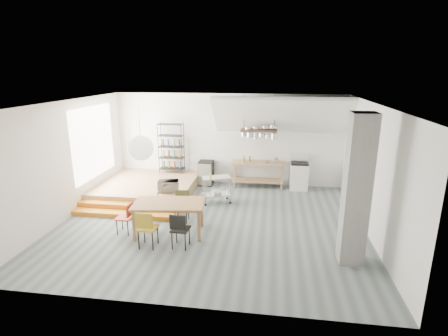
# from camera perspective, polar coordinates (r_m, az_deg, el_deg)

# --- Properties ---
(floor) EXTENTS (8.00, 8.00, 0.00)m
(floor) POSITION_cam_1_polar(r_m,az_deg,el_deg) (9.56, -2.09, -8.88)
(floor) COLOR #545F62
(floor) RESTS_ON ground
(wall_back) EXTENTS (8.00, 0.04, 3.20)m
(wall_back) POSITION_cam_1_polar(r_m,az_deg,el_deg) (12.38, 0.68, 4.67)
(wall_back) COLOR silver
(wall_back) RESTS_ON ground
(wall_left) EXTENTS (0.04, 7.00, 3.20)m
(wall_left) POSITION_cam_1_polar(r_m,az_deg,el_deg) (10.47, -24.28, 1.19)
(wall_left) COLOR silver
(wall_left) RESTS_ON ground
(wall_right) EXTENTS (0.04, 7.00, 3.20)m
(wall_right) POSITION_cam_1_polar(r_m,az_deg,el_deg) (9.20, 23.13, -0.55)
(wall_right) COLOR silver
(wall_right) RESTS_ON ground
(ceiling) EXTENTS (8.00, 7.00, 0.02)m
(ceiling) POSITION_cam_1_polar(r_m,az_deg,el_deg) (8.72, -2.30, 10.59)
(ceiling) COLOR white
(ceiling) RESTS_ON wall_back
(slope_ceiling) EXTENTS (4.40, 1.44, 1.32)m
(slope_ceiling) POSITION_cam_1_polar(r_m,az_deg,el_deg) (11.54, 9.30, 8.42)
(slope_ceiling) COLOR white
(slope_ceiling) RESTS_ON wall_back
(window_pane) EXTENTS (0.02, 2.50, 2.20)m
(window_pane) POSITION_cam_1_polar(r_m,az_deg,el_deg) (11.68, -20.47, 3.99)
(window_pane) COLOR white
(window_pane) RESTS_ON wall_left
(platform) EXTENTS (3.00, 3.00, 0.40)m
(platform) POSITION_cam_1_polar(r_m,az_deg,el_deg) (11.92, -12.32, -3.12)
(platform) COLOR #99714C
(platform) RESTS_ON ground
(step_lower) EXTENTS (3.00, 0.35, 0.13)m
(step_lower) POSITION_cam_1_polar(r_m,az_deg,el_deg) (10.29, -16.00, -7.27)
(step_lower) COLOR orange
(step_lower) RESTS_ON ground
(step_upper) EXTENTS (3.00, 0.35, 0.27)m
(step_upper) POSITION_cam_1_polar(r_m,az_deg,el_deg) (10.56, -15.27, -6.22)
(step_upper) COLOR orange
(step_upper) RESTS_ON ground
(concrete_column) EXTENTS (0.50, 0.50, 3.20)m
(concrete_column) POSITION_cam_1_polar(r_m,az_deg,el_deg) (7.64, 20.83, -3.50)
(concrete_column) COLOR gray
(concrete_column) RESTS_ON ground
(kitchen_counter) EXTENTS (1.80, 0.60, 0.91)m
(kitchen_counter) POSITION_cam_1_polar(r_m,az_deg,el_deg) (12.18, 5.59, -0.31)
(kitchen_counter) COLOR #99714C
(kitchen_counter) RESTS_ON ground
(stove) EXTENTS (0.60, 0.60, 1.18)m
(stove) POSITION_cam_1_polar(r_m,az_deg,el_deg) (12.25, 12.13, -1.21)
(stove) COLOR white
(stove) RESTS_ON ground
(pot_rack) EXTENTS (1.20, 0.50, 1.43)m
(pot_rack) POSITION_cam_1_polar(r_m,az_deg,el_deg) (11.66, 5.85, 5.76)
(pot_rack) COLOR #392417
(pot_rack) RESTS_ON ceiling
(wire_shelving) EXTENTS (0.88, 0.38, 1.80)m
(wire_shelving) POSITION_cam_1_polar(r_m,az_deg,el_deg) (12.56, -8.60, 3.38)
(wire_shelving) COLOR black
(wire_shelving) RESTS_ON platform
(microwave_shelf) EXTENTS (0.60, 0.40, 0.16)m
(microwave_shelf) POSITION_cam_1_polar(r_m,az_deg,el_deg) (10.35, -9.06, -3.85)
(microwave_shelf) COLOR #99714C
(microwave_shelf) RESTS_ON platform
(paper_lantern) EXTENTS (0.60, 0.60, 0.60)m
(paper_lantern) POSITION_cam_1_polar(r_m,az_deg,el_deg) (8.49, -13.42, 3.20)
(paper_lantern) COLOR white
(paper_lantern) RESTS_ON ceiling
(dining_table) EXTENTS (1.83, 1.18, 0.82)m
(dining_table) POSITION_cam_1_polar(r_m,az_deg,el_deg) (8.80, -9.00, -6.15)
(dining_table) COLOR brown
(dining_table) RESTS_ON ground
(chair_mustard) EXTENTS (0.43, 0.43, 0.91)m
(chair_mustard) POSITION_cam_1_polar(r_m,az_deg,el_deg) (8.25, -12.56, -9.28)
(chair_mustard) COLOR #A8881C
(chair_mustard) RESTS_ON ground
(chair_black) EXTENTS (0.42, 0.42, 0.87)m
(chair_black) POSITION_cam_1_polar(r_m,az_deg,el_deg) (8.13, -7.29, -9.63)
(chair_black) COLOR black
(chair_black) RESTS_ON ground
(chair_olive) EXTENTS (0.41, 0.41, 0.84)m
(chair_olive) POSITION_cam_1_polar(r_m,az_deg,el_deg) (9.55, -6.85, -5.73)
(chair_olive) COLOR #505528
(chair_olive) RESTS_ON ground
(chair_red) EXTENTS (0.38, 0.38, 0.80)m
(chair_red) POSITION_cam_1_polar(r_m,az_deg,el_deg) (9.13, -15.62, -7.47)
(chair_red) COLOR red
(chair_red) RESTS_ON ground
(rolling_cart) EXTENTS (0.94, 0.74, 0.83)m
(rolling_cart) POSITION_cam_1_polar(r_m,az_deg,el_deg) (10.73, -1.23, -2.98)
(rolling_cart) COLOR silver
(rolling_cart) RESTS_ON ground
(mini_fridge) EXTENTS (0.50, 0.50, 0.86)m
(mini_fridge) POSITION_cam_1_polar(r_m,az_deg,el_deg) (12.49, -2.94, -0.79)
(mini_fridge) COLOR black
(mini_fridge) RESTS_ON ground
(microwave) EXTENTS (0.64, 0.49, 0.32)m
(microwave) POSITION_cam_1_polar(r_m,az_deg,el_deg) (10.29, -9.10, -2.91)
(microwave) COLOR beige
(microwave) RESTS_ON microwave_shelf
(bowl) EXTENTS (0.25, 0.25, 0.05)m
(bowl) POSITION_cam_1_polar(r_m,az_deg,el_deg) (12.04, 7.10, 0.97)
(bowl) COLOR silver
(bowl) RESTS_ON kitchen_counter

